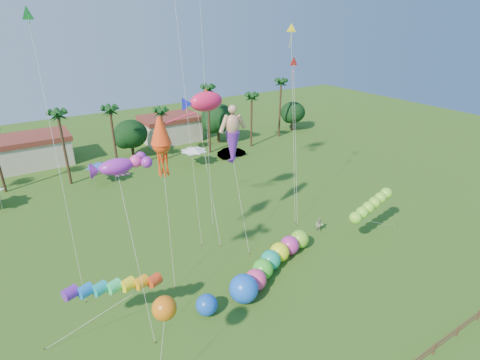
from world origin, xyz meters
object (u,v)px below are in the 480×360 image
car_b (232,153)px  blue_ball (207,305)px  caterpillar_inflatable (269,264)px  spectator_b (319,225)px

car_b → blue_ball: 36.30m
caterpillar_inflatable → blue_ball: 7.41m
caterpillar_inflatable → blue_ball: caterpillar_inflatable is taller
car_b → spectator_b: 25.92m
car_b → spectator_b: size_ratio=2.84×
car_b → spectator_b: (-4.32, -25.56, 0.05)m
spectator_b → blue_ball: 16.86m
spectator_b → blue_ball: blue_ball is taller
spectator_b → blue_ball: size_ratio=0.94×
caterpillar_inflatable → blue_ball: (-7.27, -1.40, -0.15)m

